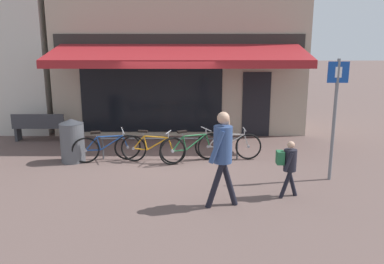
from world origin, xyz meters
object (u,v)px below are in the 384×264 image
Objects in this scene: bicycle_blue at (107,148)px; parking_sign at (336,108)px; bicycle_orange at (153,148)px; pedestrian_child at (289,162)px; pedestrian_adult at (223,149)px; litter_bin at (73,140)px; park_bench at (40,126)px; bicycle_silver at (229,146)px; bicycle_green at (192,148)px.

bicycle_blue is 0.64× the size of parking_sign.
bicycle_orange is 1.50× the size of pedestrian_child.
bicycle_orange is at bearing 143.94° from pedestrian_child.
pedestrian_adult reaches higher than bicycle_blue.
pedestrian_adult reaches higher than bicycle_orange.
litter_bin reaches higher than park_bench.
bicycle_orange is (1.18, -0.06, -0.00)m from bicycle_blue.
bicycle_silver is at bearing 2.87° from litter_bin.
bicycle_silver is at bearing 143.91° from parking_sign.
bicycle_green is 0.61× the size of parking_sign.
bicycle_silver is 2.71m from pedestrian_child.
bicycle_silver is 3.98m from litter_bin.
parking_sign is (1.20, 0.99, 0.90)m from pedestrian_child.
pedestrian_child is (1.30, 0.44, -0.39)m from pedestrian_adult.
park_bench is at bearing 121.76° from bicycle_blue.
parking_sign is (2.11, -1.54, 1.23)m from bicycle_silver.
parking_sign reaches higher than bicycle_blue.
pedestrian_adult is 7.29m from park_bench.
bicycle_orange is at bearing -32.22° from park_bench.
bicycle_silver is at bearing -20.41° from park_bench.
bicycle_orange is 0.95× the size of pedestrian_adult.
parking_sign is at bearing -50.26° from bicycle_green.
bicycle_blue reaches higher than bicycle_silver.
park_bench is (-3.75, 2.27, 0.09)m from bicycle_orange.
pedestrian_adult is at bearing -62.99° from bicycle_blue.
bicycle_orange is 1.06× the size of bicycle_green.
parking_sign is at bearing -31.79° from bicycle_blue.
park_bench reaches higher than bicycle_orange.
park_bench is (-5.29, 4.97, -0.63)m from pedestrian_adult.
litter_bin is 2.78m from park_bench.
park_bench is (-5.68, 1.99, 0.09)m from bicycle_silver.
bicycle_green is 1.43× the size of litter_bin.
bicycle_orange is 4.38m from park_bench.
bicycle_orange is 3.65m from pedestrian_child.
bicycle_orange is at bearing -171.78° from bicycle_silver.
pedestrian_child reaches higher than bicycle_blue.
pedestrian_child is at bearing -47.51° from bicycle_blue.
bicycle_green is at bearing 108.95° from pedestrian_adult.
bicycle_orange is 1.05× the size of park_bench.
bicycle_silver is (1.93, 0.27, 0.00)m from bicycle_orange.
litter_bin reaches higher than bicycle_silver.
litter_bin reaches higher than bicycle_green.
park_bench is at bearing 127.33° from bicycle_green.
pedestrian_child is (0.92, -2.53, 0.33)m from bicycle_silver.
bicycle_green is (2.15, -0.03, 0.01)m from bicycle_blue.
bicycle_blue is 2.15m from bicycle_green.
bicycle_blue is 1.00× the size of bicycle_orange.
bicycle_blue is 0.95× the size of pedestrian_adult.
parking_sign reaches higher than bicycle_green.
pedestrian_adult is (2.72, -2.76, 0.72)m from bicycle_blue.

